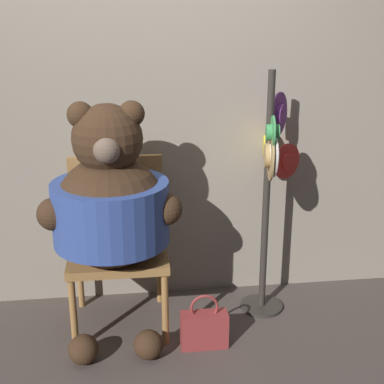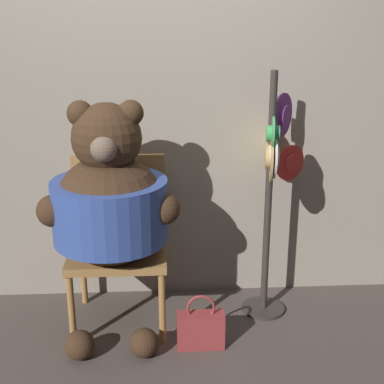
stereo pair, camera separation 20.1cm
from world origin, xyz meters
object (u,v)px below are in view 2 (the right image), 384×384
(chair, at_px, (119,234))
(teddy_bear, at_px, (110,203))
(hat_display_rack, at_px, (273,175))
(handbag_on_ground, at_px, (201,329))

(chair, bearing_deg, teddy_bear, -98.25)
(teddy_bear, height_order, hat_display_rack, hat_display_rack)
(chair, bearing_deg, handbag_on_ground, -39.45)
(chair, xyz_separation_m, teddy_bear, (-0.03, -0.19, 0.27))
(teddy_bear, distance_m, handbag_on_ground, 0.90)
(teddy_bear, distance_m, hat_display_rack, 0.99)
(teddy_bear, bearing_deg, handbag_on_ground, -22.51)
(teddy_bear, relative_size, hat_display_rack, 0.91)
(hat_display_rack, bearing_deg, chair, 178.75)
(hat_display_rack, bearing_deg, handbag_on_ground, -140.92)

